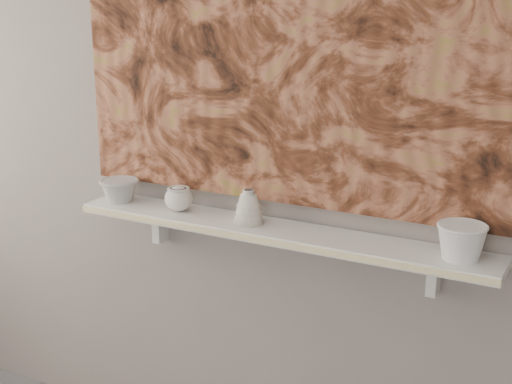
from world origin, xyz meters
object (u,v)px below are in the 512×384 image
Objects in this scene: cup_cream at (179,199)px; bell_vessel at (249,206)px; shelf at (275,232)px; bowl_grey at (119,190)px; bowl_white at (462,241)px; painting at (289,27)px.

bell_vessel is (0.27, 0.00, 0.01)m from cup_cream.
shelf is 12.69× the size of bell_vessel.
shelf is 0.37m from cup_cream.
bowl_white reaches higher than bowl_grey.
cup_cream is at bearing 0.00° from bowl_grey.
bowl_grey is at bearing 180.00° from bowl_white.
shelf is at bearing 180.00° from bowl_white.
bowl_grey reaches higher than shelf.
bell_vessel is at bearing 0.00° from cup_cream.
painting reaches higher than bell_vessel.
painting is 13.59× the size of bell_vessel.
painting is 0.81m from bowl_white.
bell_vessel is at bearing 180.00° from shelf.
bell_vessel is at bearing -139.86° from painting.
bowl_white is (1.19, 0.00, 0.01)m from bowl_grey.
bell_vessel is at bearing 180.00° from bowl_white.
shelf is 14.89× the size of cup_cream.
bowl_grey is 0.25m from cup_cream.
bell_vessel is (-0.10, -0.08, -0.55)m from painting.
bowl_grey is 1.27× the size of bell_vessel.
painting is 0.57m from bell_vessel.
bell_vessel reaches higher than bowl_white.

